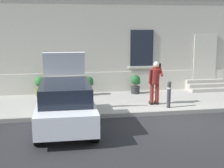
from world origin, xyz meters
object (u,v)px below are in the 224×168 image
at_px(planter_olive, 40,86).
at_px(planter_charcoal, 136,84).
at_px(hatchback_car_white, 65,104).
at_px(bollard_near_person, 169,93).
at_px(planter_cream, 89,85).
at_px(person_on_phone, 155,80).

relative_size(planter_olive, planter_charcoal, 1.00).
relative_size(hatchback_car_white, planter_olive, 4.74).
distance_m(hatchback_car_white, bollard_near_person, 4.12).
height_order(bollard_near_person, planter_charcoal, bollard_near_person).
height_order(planter_cream, planter_charcoal, same).
bearing_deg(planter_cream, hatchback_car_white, -105.87).
xyz_separation_m(person_on_phone, planter_charcoal, (-0.26, 2.12, -0.54)).
distance_m(hatchback_car_white, person_on_phone, 3.98).
height_order(planter_olive, planter_charcoal, same).
xyz_separation_m(hatchback_car_white, bollard_near_person, (3.93, 1.25, -0.09)).
bearing_deg(planter_charcoal, hatchback_car_white, -130.03).
distance_m(bollard_near_person, planter_olive, 5.76).
height_order(hatchback_car_white, planter_cream, hatchback_car_white).
xyz_separation_m(person_on_phone, planter_olive, (-4.59, 2.36, -0.54)).
xyz_separation_m(bollard_near_person, planter_cream, (-2.82, 2.67, -0.11)).
bearing_deg(planter_olive, planter_charcoal, -3.16).
height_order(person_on_phone, planter_olive, person_on_phone).
distance_m(bollard_near_person, person_on_phone, 0.79).
bearing_deg(planter_olive, planter_cream, -5.92).
height_order(bollard_near_person, planter_olive, bollard_near_person).
xyz_separation_m(hatchback_car_white, planter_olive, (-1.05, 4.15, -0.19)).
bearing_deg(hatchback_car_white, planter_olive, 104.24).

